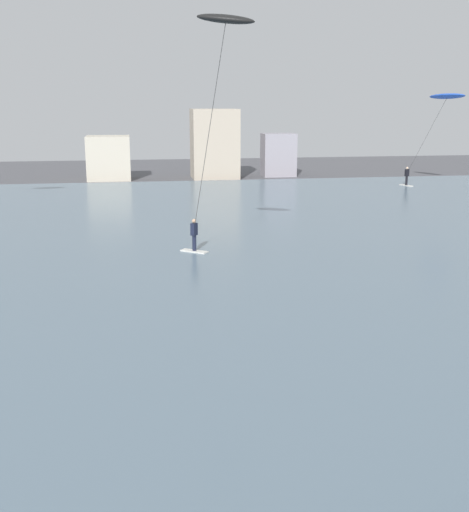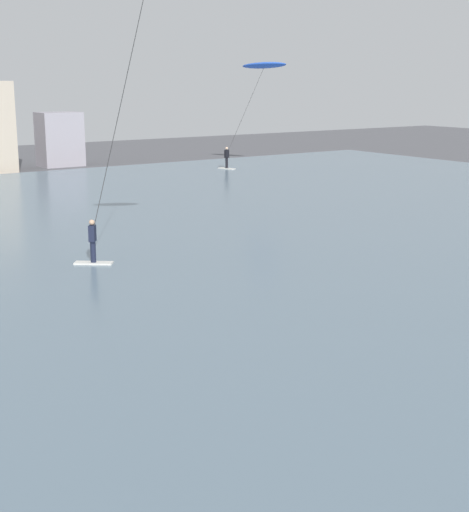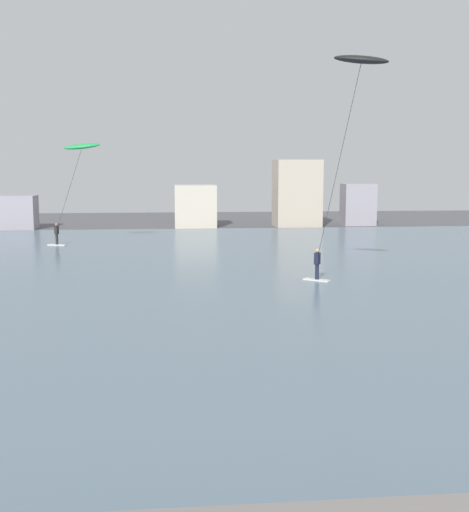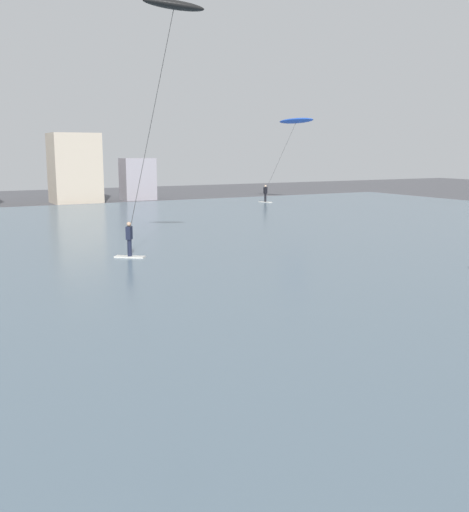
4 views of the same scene
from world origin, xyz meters
The scene contains 4 objects.
water_bay centered at (0.00, 29.99, 0.05)m, with size 84.00×52.00×0.10m, color slate.
far_shore_buildings centered at (1.28, 58.68, 2.57)m, with size 38.35×4.09×6.62m.
kitesurfer_blue centered at (25.73, 48.37, 7.29)m, with size 4.27×4.12×8.02m.
kitesurfer_black centered at (3.31, 24.55, 9.18)m, with size 3.15×4.34×10.91m.
Camera 1 is at (-0.60, -3.62, 7.36)m, focal length 44.87 mm.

